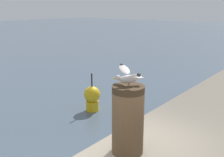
% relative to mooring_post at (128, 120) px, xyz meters
% --- Properties ---
extents(mooring_post, '(0.40, 0.40, 0.87)m').
position_rel_mooring_post_xyz_m(mooring_post, '(0.00, 0.00, 0.00)').
color(mooring_post, '#4C3823').
rests_on(mooring_post, harbor_quay).
extents(seagull, '(0.40, 0.53, 0.22)m').
position_rel_mooring_post_xyz_m(seagull, '(-0.00, 0.00, 0.55)').
color(seagull, tan).
rests_on(seagull, mooring_post).
extents(channel_buoy, '(0.56, 0.56, 1.33)m').
position_rel_mooring_post_xyz_m(channel_buoy, '(3.89, 4.21, -1.67)').
color(channel_buoy, yellow).
rests_on(channel_buoy, ground_plane).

